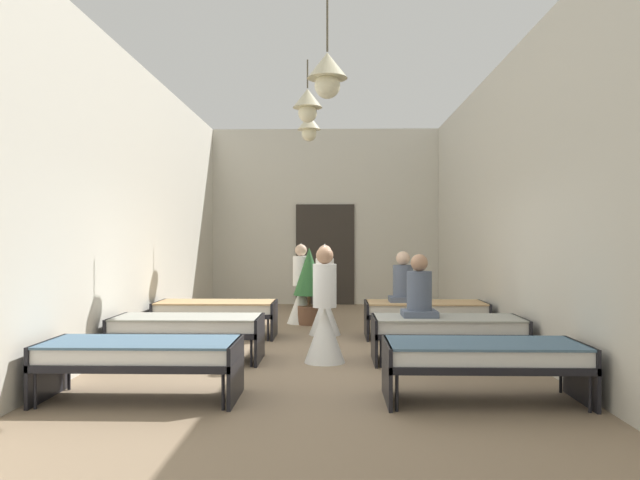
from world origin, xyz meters
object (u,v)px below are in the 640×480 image
patient_seated_secondary (419,294)px  potted_plant (309,279)px  bed_right_row_0 (483,356)px  bed_left_row_1 (188,327)px  bed_right_row_1 (447,328)px  nurse_mid_aisle (301,295)px  bed_right_row_2 (425,310)px  bed_left_row_0 (141,355)px  bed_left_row_2 (216,310)px  patient_seated_primary (403,283)px  nurse_near_aisle (325,302)px  nurse_far_aisle (325,321)px

patient_seated_secondary → potted_plant: 3.70m
bed_right_row_0 → bed_left_row_1: (-3.33, 1.90, 0.00)m
bed_right_row_0 → bed_right_row_1: (0.00, 1.90, 0.00)m
bed_left_row_1 → nurse_mid_aisle: bearing=70.4°
bed_right_row_1 → potted_plant: 3.91m
bed_left_row_1 → bed_right_row_2: same height
bed_left_row_0 → bed_left_row_2: bearing=90.0°
bed_right_row_1 → bed_left_row_2: bearing=150.3°
bed_left_row_2 → patient_seated_primary: patient_seated_primary is taller
bed_right_row_1 → patient_seated_secondary: size_ratio=2.37×
bed_left_row_0 → bed_right_row_2: size_ratio=1.00×
patient_seated_primary → nurse_near_aisle: bearing=167.0°
bed_left_row_2 → nurse_mid_aisle: bearing=52.5°
nurse_near_aisle → bed_left_row_1: bearing=-113.4°
nurse_near_aisle → nurse_far_aisle: same height
patient_seated_primary → nurse_mid_aisle: bearing=136.2°
bed_left_row_1 → patient_seated_secondary: 3.01m
patient_seated_primary → bed_left_row_2: bearing=-179.9°
nurse_far_aisle → potted_plant: bearing=-119.7°
bed_left_row_2 → patient_seated_primary: 3.01m
nurse_near_aisle → bed_right_row_1: bearing=-39.1°
bed_left_row_2 → patient_seated_primary: (2.98, 0.01, 0.43)m
bed_left_row_2 → nurse_far_aisle: nurse_far_aisle is taller
bed_left_row_1 → potted_plant: 3.71m
bed_left_row_1 → nurse_mid_aisle: size_ratio=1.28×
bed_left_row_1 → bed_left_row_2: 1.90m
nurse_mid_aisle → bed_left_row_2: bearing=106.3°
bed_right_row_1 → bed_left_row_1: bearing=180.0°
nurse_near_aisle → nurse_mid_aisle: same height
bed_right_row_1 → patient_seated_primary: size_ratio=2.37×
nurse_mid_aisle → patient_seated_primary: 2.39m
bed_left_row_1 → potted_plant: size_ratio=1.35×
bed_right_row_1 → patient_seated_secondary: (-0.35, 0.04, 0.43)m
bed_right_row_0 → nurse_near_aisle: bearing=111.3°
bed_right_row_1 → patient_seated_secondary: bearing=173.3°
bed_left_row_2 → nurse_far_aisle: 2.64m
bed_left_row_0 → nurse_mid_aisle: 5.59m
bed_right_row_1 → nurse_far_aisle: bearing=-178.0°
bed_left_row_2 → nurse_near_aisle: nurse_near_aisle is taller
bed_right_row_2 → patient_seated_secondary: patient_seated_secondary is taller
bed_left_row_0 → bed_right_row_2: same height
bed_left_row_2 → nurse_near_aisle: (1.73, 0.29, 0.09)m
bed_right_row_0 → nurse_far_aisle: size_ratio=1.28×
bed_right_row_1 → patient_seated_secondary: patient_seated_secondary is taller
bed_left_row_1 → bed_right_row_1: size_ratio=1.00×
nurse_far_aisle → patient_seated_secondary: bearing=149.2°
bed_left_row_2 → patient_seated_secondary: (2.98, -1.86, 0.43)m
patient_seated_secondary → nurse_mid_aisle: bearing=116.0°
bed_right_row_0 → bed_left_row_1: bearing=150.3°
potted_plant → nurse_far_aisle: bearing=-84.4°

